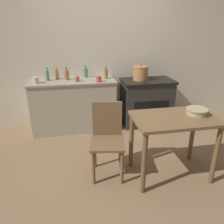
% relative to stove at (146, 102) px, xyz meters
% --- Properties ---
extents(ground_plane, '(14.00, 14.00, 0.00)m').
position_rel_stove_xyz_m(ground_plane, '(-0.79, -1.27, -0.42)').
color(ground_plane, '#896B4C').
extents(wall_back, '(8.00, 0.07, 2.55)m').
position_rel_stove_xyz_m(wall_back, '(-0.79, 0.31, 0.86)').
color(wall_back, beige).
rests_on(wall_back, ground_plane).
extents(counter_cabinet, '(1.44, 0.58, 0.89)m').
position_rel_stove_xyz_m(counter_cabinet, '(-1.32, 0.00, 0.02)').
color(counter_cabinet, '#B2A893').
rests_on(counter_cabinet, ground_plane).
extents(stove, '(0.92, 0.59, 0.84)m').
position_rel_stove_xyz_m(stove, '(0.00, 0.00, 0.00)').
color(stove, '#2D2B28').
rests_on(stove, ground_plane).
extents(work_table, '(0.94, 0.60, 0.78)m').
position_rel_stove_xyz_m(work_table, '(-0.21, -1.54, 0.22)').
color(work_table, brown).
rests_on(work_table, ground_plane).
extents(chair, '(0.46, 0.46, 0.90)m').
position_rel_stove_xyz_m(chair, '(-0.96, -1.35, 0.07)').
color(chair, brown).
rests_on(chair, ground_plane).
extents(flour_sack, '(0.23, 0.16, 0.37)m').
position_rel_stove_xyz_m(flour_sack, '(-0.07, -0.44, -0.23)').
color(flour_sack, beige).
rests_on(flour_sack, ground_plane).
extents(stock_pot, '(0.27, 0.27, 0.27)m').
position_rel_stove_xyz_m(stock_pot, '(-0.13, 0.01, 0.54)').
color(stock_pot, '#B77A47').
rests_on(stock_pot, stove).
extents(mixing_bowl_large, '(0.26, 0.26, 0.07)m').
position_rel_stove_xyz_m(mixing_bowl_large, '(0.08, -1.51, 0.40)').
color(mixing_bowl_large, tan).
rests_on(mixing_bowl_large, work_table).
extents(bottle_far_left, '(0.07, 0.07, 0.21)m').
position_rel_stove_xyz_m(bottle_far_left, '(-1.08, 0.18, 0.55)').
color(bottle_far_left, '#517F5B').
rests_on(bottle_far_left, counter_cabinet).
extents(bottle_left, '(0.07, 0.07, 0.22)m').
position_rel_stove_xyz_m(bottle_left, '(-0.75, 0.03, 0.55)').
color(bottle_left, olive).
rests_on(bottle_left, counter_cabinet).
extents(bottle_mid_left, '(0.06, 0.06, 0.20)m').
position_rel_stove_xyz_m(bottle_mid_left, '(-1.58, 0.14, 0.55)').
color(bottle_mid_left, olive).
rests_on(bottle_mid_left, counter_cabinet).
extents(bottle_center_left, '(0.06, 0.06, 0.23)m').
position_rel_stove_xyz_m(bottle_center_left, '(-1.72, 0.05, 0.56)').
color(bottle_center_left, '#517F5B').
rests_on(bottle_center_left, counter_cabinet).
extents(bottle_center, '(0.08, 0.08, 0.22)m').
position_rel_stove_xyz_m(bottle_center, '(-1.41, 0.05, 0.55)').
color(bottle_center, olive).
rests_on(bottle_center, counter_cabinet).
extents(cup_center_right, '(0.09, 0.09, 0.10)m').
position_rel_stove_xyz_m(cup_center_right, '(-1.89, -0.10, 0.52)').
color(cup_center_right, beige).
rests_on(cup_center_right, counter_cabinet).
extents(cup_mid_right, '(0.09, 0.09, 0.09)m').
position_rel_stove_xyz_m(cup_mid_right, '(-0.90, -0.19, 0.51)').
color(cup_mid_right, '#B74C42').
rests_on(cup_mid_right, counter_cabinet).
extents(cup_right, '(0.07, 0.07, 0.08)m').
position_rel_stove_xyz_m(cup_right, '(-1.25, -0.10, 0.51)').
color(cup_right, '#B74C42').
rests_on(cup_right, counter_cabinet).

